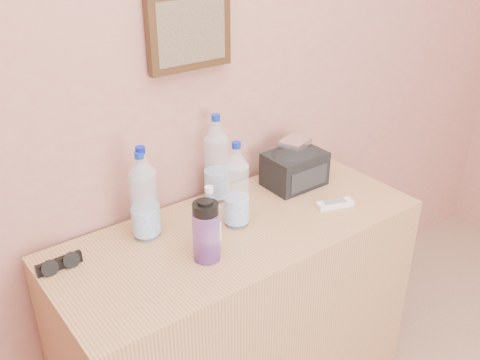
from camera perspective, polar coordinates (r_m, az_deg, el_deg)
name	(u,v)px	position (r m, az deg, el deg)	size (l,w,h in m)	color
picture_frame	(190,31)	(1.77, -5.39, 15.56)	(0.30, 0.03, 0.25)	#382311
dresser	(239,318)	(2.04, -0.09, -14.53)	(1.27, 0.53, 0.80)	#A07E47
pet_large_a	(143,200)	(1.71, -10.27, -2.16)	(0.08, 0.08, 0.30)	white
pet_large_b	(145,197)	(1.72, -10.13, -1.85)	(0.08, 0.08, 0.31)	silver
pet_large_c	(217,163)	(1.90, -2.50, 1.86)	(0.09, 0.09, 0.33)	white
pet_large_d	(236,189)	(1.75, -0.38, -0.98)	(0.08, 0.08, 0.30)	silver
pet_small	(210,223)	(1.63, -3.22, -4.65)	(0.06, 0.06, 0.23)	silver
nalgene_bottle	(206,231)	(1.60, -3.63, -5.43)	(0.08, 0.08, 0.20)	#71389D
sunglasses	(59,264)	(1.68, -18.73, -8.44)	(0.14, 0.05, 0.04)	black
ac_remote	(335,204)	(1.94, 10.08, -2.54)	(0.13, 0.04, 0.02)	silver
toiletry_bag	(295,167)	(2.04, 5.84, 1.40)	(0.22, 0.16, 0.15)	black
foil_packet	(295,142)	(2.04, 5.90, 4.02)	(0.11, 0.09, 0.02)	silver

